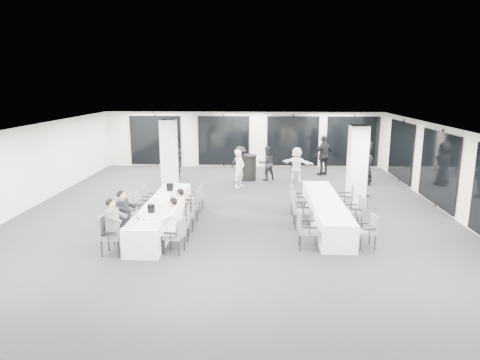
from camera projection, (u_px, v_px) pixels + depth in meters
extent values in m
cube|color=#26262C|center=(234.00, 212.00, 14.24)|extent=(14.00, 16.00, 0.02)
cube|color=white|center=(234.00, 127.00, 13.62)|extent=(14.00, 16.00, 0.02)
cube|color=beige|center=(24.00, 169.00, 14.24)|extent=(0.02, 16.00, 2.80)
cube|color=beige|center=(453.00, 173.00, 13.61)|extent=(0.02, 16.00, 2.80)
cube|color=beige|center=(243.00, 140.00, 21.73)|extent=(14.00, 0.02, 2.80)
cube|color=beige|center=(200.00, 281.00, 6.12)|extent=(14.00, 0.02, 2.80)
cube|color=black|center=(243.00, 141.00, 21.68)|extent=(13.60, 0.06, 2.50)
cube|color=black|center=(438.00, 168.00, 14.60)|extent=(0.06, 14.00, 2.50)
cube|color=white|center=(169.00, 154.00, 17.17)|extent=(0.60, 0.60, 2.80)
cube|color=white|center=(357.00, 166.00, 14.71)|extent=(0.60, 0.60, 2.80)
cube|color=silver|center=(162.00, 215.00, 12.68)|extent=(0.90, 5.00, 0.75)
cube|color=silver|center=(326.00, 211.00, 13.00)|extent=(0.90, 5.00, 0.75)
cylinder|color=black|center=(248.00, 168.00, 18.86)|extent=(0.71, 0.71, 1.11)
cylinder|color=black|center=(248.00, 155.00, 18.73)|extent=(0.81, 0.81, 0.02)
cube|color=#4D5055|center=(113.00, 236.00, 10.60)|extent=(0.51, 0.53, 0.08)
cube|color=#4D5055|center=(103.00, 225.00, 10.56)|extent=(0.09, 0.49, 0.49)
cylinder|color=black|center=(109.00, 243.00, 10.88)|extent=(0.04, 0.04, 0.43)
cylinder|color=black|center=(102.00, 249.00, 10.47)|extent=(0.04, 0.04, 0.43)
cylinder|color=black|center=(125.00, 243.00, 10.84)|extent=(0.04, 0.04, 0.43)
cylinder|color=black|center=(118.00, 249.00, 10.43)|extent=(0.04, 0.04, 0.43)
cube|color=black|center=(116.00, 226.00, 10.81)|extent=(0.36, 0.06, 0.04)
cube|color=black|center=(108.00, 233.00, 10.30)|extent=(0.36, 0.06, 0.04)
cube|color=#4D5055|center=(123.00, 227.00, 11.41)|extent=(0.47, 0.49, 0.08)
cube|color=#4D5055|center=(115.00, 217.00, 11.38)|extent=(0.08, 0.45, 0.45)
cylinder|color=black|center=(120.00, 233.00, 11.67)|extent=(0.03, 0.03, 0.40)
cylinder|color=black|center=(114.00, 237.00, 11.29)|extent=(0.03, 0.03, 0.40)
cylinder|color=black|center=(133.00, 233.00, 11.63)|extent=(0.03, 0.03, 0.40)
cylinder|color=black|center=(128.00, 238.00, 11.25)|extent=(0.03, 0.03, 0.40)
cube|color=black|center=(126.00, 218.00, 11.61)|extent=(0.33, 0.06, 0.04)
cube|color=black|center=(119.00, 224.00, 11.14)|extent=(0.33, 0.06, 0.04)
cube|color=#4D5055|center=(135.00, 213.00, 12.45)|extent=(0.59, 0.61, 0.09)
cube|color=#4D5055|center=(127.00, 203.00, 12.45)|extent=(0.17, 0.49, 0.49)
cylinder|color=black|center=(132.00, 219.00, 12.77)|extent=(0.04, 0.04, 0.44)
cylinder|color=black|center=(125.00, 223.00, 12.36)|extent=(0.04, 0.04, 0.44)
cylinder|color=black|center=(145.00, 220.00, 12.66)|extent=(0.04, 0.04, 0.44)
cylinder|color=black|center=(138.00, 225.00, 12.26)|extent=(0.04, 0.04, 0.44)
cube|color=black|center=(139.00, 205.00, 12.66)|extent=(0.36, 0.12, 0.04)
cube|color=black|center=(130.00, 210.00, 12.16)|extent=(0.36, 0.12, 0.04)
cube|color=#4D5055|center=(143.00, 207.00, 13.31)|extent=(0.49, 0.50, 0.07)
cube|color=#4D5055|center=(136.00, 199.00, 13.29)|extent=(0.12, 0.43, 0.43)
cylinder|color=black|center=(140.00, 212.00, 13.58)|extent=(0.03, 0.03, 0.38)
cylinder|color=black|center=(135.00, 215.00, 13.22)|extent=(0.03, 0.03, 0.38)
cylinder|color=black|center=(151.00, 213.00, 13.51)|extent=(0.03, 0.03, 0.38)
cylinder|color=black|center=(146.00, 216.00, 13.15)|extent=(0.03, 0.03, 0.38)
cube|color=black|center=(146.00, 200.00, 13.50)|extent=(0.32, 0.08, 0.04)
cube|color=black|center=(139.00, 204.00, 13.05)|extent=(0.32, 0.08, 0.04)
cube|color=#4D5055|center=(150.00, 200.00, 14.21)|extent=(0.46, 0.48, 0.07)
cube|color=#4D5055|center=(144.00, 192.00, 14.19)|extent=(0.10, 0.42, 0.42)
cylinder|color=black|center=(147.00, 204.00, 14.46)|extent=(0.03, 0.03, 0.37)
cylinder|color=black|center=(143.00, 207.00, 14.11)|extent=(0.03, 0.03, 0.37)
cylinder|color=black|center=(158.00, 205.00, 14.41)|extent=(0.03, 0.03, 0.37)
cylinder|color=black|center=(154.00, 208.00, 14.06)|extent=(0.03, 0.03, 0.37)
cube|color=black|center=(152.00, 193.00, 14.40)|extent=(0.31, 0.07, 0.04)
cube|color=black|center=(148.00, 197.00, 13.96)|extent=(0.31, 0.07, 0.04)
cube|color=#4D5055|center=(174.00, 236.00, 10.70)|extent=(0.52, 0.54, 0.08)
cube|color=#4D5055|center=(182.00, 227.00, 10.60)|extent=(0.14, 0.45, 0.44)
cylinder|color=black|center=(179.00, 249.00, 10.53)|extent=(0.03, 0.03, 0.40)
cylinder|color=black|center=(184.00, 243.00, 10.89)|extent=(0.03, 0.03, 0.40)
cylinder|color=black|center=(164.00, 247.00, 10.62)|extent=(0.03, 0.03, 0.40)
cylinder|color=black|center=(170.00, 242.00, 10.98)|extent=(0.03, 0.03, 0.40)
cube|color=black|center=(170.00, 233.00, 10.44)|extent=(0.33, 0.10, 0.04)
cube|color=black|center=(177.00, 227.00, 10.90)|extent=(0.33, 0.10, 0.04)
cube|color=#4D5055|center=(181.00, 224.00, 11.60)|extent=(0.49, 0.51, 0.08)
cube|color=#4D5055|center=(188.00, 215.00, 11.55)|extent=(0.10, 0.45, 0.45)
cylinder|color=black|center=(188.00, 235.00, 11.47)|extent=(0.04, 0.04, 0.40)
cylinder|color=black|center=(189.00, 230.00, 11.85)|extent=(0.04, 0.04, 0.40)
cylinder|color=black|center=(173.00, 235.00, 11.45)|extent=(0.04, 0.04, 0.40)
cylinder|color=black|center=(175.00, 230.00, 11.84)|extent=(0.04, 0.04, 0.40)
cube|color=black|center=(180.00, 221.00, 11.32)|extent=(0.34, 0.07, 0.04)
cube|color=black|center=(181.00, 216.00, 11.80)|extent=(0.34, 0.07, 0.04)
cube|color=#4D5055|center=(186.00, 215.00, 12.38)|extent=(0.53, 0.54, 0.08)
cube|color=#4D5055|center=(193.00, 206.00, 12.34)|extent=(0.12, 0.47, 0.47)
cylinder|color=black|center=(193.00, 225.00, 12.26)|extent=(0.04, 0.04, 0.42)
cylinder|color=black|center=(193.00, 221.00, 12.65)|extent=(0.04, 0.04, 0.42)
cylinder|color=black|center=(179.00, 225.00, 12.22)|extent=(0.04, 0.04, 0.42)
cylinder|color=black|center=(179.00, 221.00, 12.62)|extent=(0.04, 0.04, 0.42)
cube|color=black|center=(185.00, 212.00, 12.10)|extent=(0.35, 0.09, 0.04)
cube|color=black|center=(186.00, 207.00, 12.59)|extent=(0.35, 0.09, 0.04)
cube|color=#4D5055|center=(191.00, 207.00, 13.26)|extent=(0.52, 0.54, 0.08)
cube|color=#4D5055|center=(197.00, 198.00, 13.24)|extent=(0.14, 0.45, 0.45)
cylinder|color=black|center=(197.00, 216.00, 13.16)|extent=(0.03, 0.03, 0.40)
cylinder|color=black|center=(197.00, 212.00, 13.53)|extent=(0.03, 0.03, 0.40)
cylinder|color=black|center=(185.00, 216.00, 13.10)|extent=(0.03, 0.03, 0.40)
cylinder|color=black|center=(185.00, 213.00, 13.48)|extent=(0.03, 0.03, 0.40)
cube|color=black|center=(191.00, 204.00, 12.99)|extent=(0.33, 0.10, 0.04)
cube|color=black|center=(190.00, 200.00, 13.46)|extent=(0.33, 0.10, 0.04)
cube|color=#4D5055|center=(195.00, 199.00, 14.22)|extent=(0.49, 0.51, 0.08)
cube|color=#4D5055|center=(201.00, 191.00, 14.13)|extent=(0.11, 0.44, 0.44)
cylinder|color=black|center=(200.00, 207.00, 14.06)|extent=(0.03, 0.03, 0.39)
cylinder|color=black|center=(203.00, 204.00, 14.43)|extent=(0.03, 0.03, 0.39)
cylinder|color=black|center=(188.00, 207.00, 14.12)|extent=(0.03, 0.03, 0.39)
cylinder|color=black|center=(192.00, 204.00, 14.49)|extent=(0.03, 0.03, 0.39)
cube|color=black|center=(193.00, 196.00, 13.95)|extent=(0.33, 0.07, 0.04)
cube|color=black|center=(197.00, 192.00, 14.42)|extent=(0.33, 0.07, 0.04)
cube|color=#4D5055|center=(308.00, 231.00, 10.96)|extent=(0.51, 0.53, 0.09)
cube|color=#4D5055|center=(300.00, 220.00, 10.91)|extent=(0.08, 0.50, 0.49)
cylinder|color=black|center=(299.00, 237.00, 11.24)|extent=(0.04, 0.04, 0.44)
cylinder|color=black|center=(300.00, 243.00, 10.82)|extent=(0.04, 0.04, 0.44)
cylinder|color=black|center=(316.00, 238.00, 11.21)|extent=(0.04, 0.04, 0.44)
cylinder|color=black|center=(317.00, 244.00, 10.79)|extent=(0.04, 0.04, 0.44)
cube|color=black|center=(308.00, 221.00, 11.18)|extent=(0.37, 0.06, 0.04)
cube|color=black|center=(310.00, 228.00, 10.65)|extent=(0.37, 0.06, 0.04)
cube|color=#4D5055|center=(302.00, 211.00, 12.66)|extent=(0.50, 0.52, 0.09)
cube|color=#4D5055|center=(294.00, 201.00, 12.60)|extent=(0.07, 0.50, 0.50)
cylinder|color=black|center=(294.00, 217.00, 12.94)|extent=(0.04, 0.04, 0.44)
cylinder|color=black|center=(295.00, 222.00, 12.52)|extent=(0.04, 0.04, 0.44)
cylinder|color=black|center=(308.00, 217.00, 12.92)|extent=(0.04, 0.04, 0.44)
cylinder|color=black|center=(310.00, 222.00, 12.50)|extent=(0.04, 0.04, 0.44)
cube|color=black|center=(301.00, 202.00, 12.88)|extent=(0.37, 0.05, 0.04)
cube|color=black|center=(303.00, 208.00, 12.35)|extent=(0.37, 0.05, 0.04)
cube|color=#4D5055|center=(298.00, 200.00, 13.93)|extent=(0.48, 0.50, 0.08)
cube|color=#4D5055|center=(292.00, 192.00, 13.89)|extent=(0.07, 0.47, 0.47)
cylinder|color=black|center=(291.00, 206.00, 14.20)|extent=(0.04, 0.04, 0.42)
cylinder|color=black|center=(292.00, 209.00, 13.80)|extent=(0.04, 0.04, 0.42)
cylinder|color=black|center=(304.00, 206.00, 14.17)|extent=(0.04, 0.04, 0.42)
cylinder|color=black|center=(305.00, 210.00, 13.77)|extent=(0.04, 0.04, 0.42)
cube|color=black|center=(298.00, 193.00, 14.14)|extent=(0.35, 0.05, 0.04)
cube|color=black|center=(299.00, 197.00, 13.64)|extent=(0.35, 0.05, 0.04)
cube|color=#4D5055|center=(366.00, 232.00, 11.07)|extent=(0.48, 0.49, 0.07)
cube|color=#4D5055|center=(374.00, 223.00, 11.03)|extent=(0.11, 0.43, 0.42)
cylinder|color=black|center=(375.00, 243.00, 10.95)|extent=(0.03, 0.03, 0.38)
cylinder|color=black|center=(369.00, 238.00, 11.31)|extent=(0.03, 0.03, 0.38)
cylinder|color=black|center=(361.00, 243.00, 10.93)|extent=(0.03, 0.03, 0.38)
cylinder|color=black|center=(356.00, 238.00, 11.28)|extent=(0.03, 0.03, 0.38)
cube|color=black|center=(370.00, 229.00, 10.81)|extent=(0.32, 0.08, 0.04)
cube|color=black|center=(363.00, 223.00, 11.26)|extent=(0.32, 0.08, 0.04)
cube|color=#4D5055|center=(353.00, 213.00, 12.58)|extent=(0.49, 0.51, 0.08)
cube|color=#4D5055|center=(361.00, 204.00, 12.52)|extent=(0.08, 0.47, 0.47)
cylinder|color=black|center=(361.00, 223.00, 12.44)|extent=(0.04, 0.04, 0.42)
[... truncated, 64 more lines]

